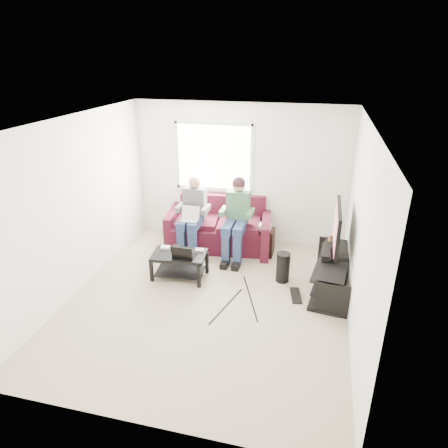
% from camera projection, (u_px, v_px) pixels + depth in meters
% --- Properties ---
extents(floor, '(4.50, 4.50, 0.00)m').
position_uv_depth(floor, '(208.00, 299.00, 5.95)').
color(floor, tan).
rests_on(floor, ground).
extents(ceiling, '(4.50, 4.50, 0.00)m').
position_uv_depth(ceiling, '(205.00, 122.00, 4.92)').
color(ceiling, white).
rests_on(ceiling, wall_back).
extents(wall_back, '(4.50, 0.00, 4.50)m').
position_uv_depth(wall_back, '(240.00, 174.00, 7.44)').
color(wall_back, white).
rests_on(wall_back, floor).
extents(wall_front, '(4.50, 0.00, 4.50)m').
position_uv_depth(wall_front, '(134.00, 317.00, 3.43)').
color(wall_front, white).
rests_on(wall_front, floor).
extents(wall_left, '(0.00, 4.50, 4.50)m').
position_uv_depth(wall_left, '(76.00, 207.00, 5.87)').
color(wall_left, white).
rests_on(wall_left, floor).
extents(wall_right, '(0.00, 4.50, 4.50)m').
position_uv_depth(wall_right, '(360.00, 234.00, 4.99)').
color(wall_right, white).
rests_on(wall_right, floor).
extents(window, '(1.48, 0.04, 1.28)m').
position_uv_depth(window, '(214.00, 157.00, 7.41)').
color(window, white).
rests_on(window, wall_back).
extents(sofa, '(2.04, 1.10, 0.91)m').
position_uv_depth(sofa, '(219.00, 229.00, 7.50)').
color(sofa, '#4D1323').
rests_on(sofa, floor).
extents(person_left, '(0.40, 0.70, 1.38)m').
position_uv_depth(person_left, '(192.00, 213.00, 7.10)').
color(person_left, navy).
rests_on(person_left, sofa).
extents(person_right, '(0.40, 0.71, 1.43)m').
position_uv_depth(person_right, '(236.00, 213.00, 6.92)').
color(person_right, navy).
rests_on(person_right, sofa).
extents(laptop_silver, '(0.36, 0.28, 0.24)m').
position_uv_depth(laptop_silver, '(189.00, 217.00, 6.95)').
color(laptop_silver, silver).
rests_on(laptop_silver, person_left).
extents(coffee_table, '(0.90, 0.61, 0.43)m').
position_uv_depth(coffee_table, '(179.00, 260.00, 6.43)').
color(coffee_table, black).
rests_on(coffee_table, floor).
extents(laptop_black, '(0.35, 0.26, 0.24)m').
position_uv_depth(laptop_black, '(184.00, 250.00, 6.24)').
color(laptop_black, black).
rests_on(laptop_black, coffee_table).
extents(controller_a, '(0.15, 0.11, 0.04)m').
position_uv_depth(controller_a, '(165.00, 247.00, 6.54)').
color(controller_a, silver).
rests_on(controller_a, coffee_table).
extents(controller_b, '(0.14, 0.10, 0.04)m').
position_uv_depth(controller_b, '(177.00, 247.00, 6.56)').
color(controller_b, black).
rests_on(controller_b, coffee_table).
extents(controller_c, '(0.15, 0.11, 0.04)m').
position_uv_depth(controller_c, '(200.00, 250.00, 6.44)').
color(controller_c, gray).
rests_on(controller_c, coffee_table).
extents(tv_stand, '(0.66, 1.58, 0.51)m').
position_uv_depth(tv_stand, '(332.00, 275.00, 6.16)').
color(tv_stand, black).
rests_on(tv_stand, floor).
extents(tv, '(0.12, 1.10, 0.81)m').
position_uv_depth(tv, '(337.00, 229.00, 5.96)').
color(tv, black).
rests_on(tv, tv_stand).
extents(soundbar, '(0.12, 0.50, 0.10)m').
position_uv_depth(soundbar, '(326.00, 252.00, 6.15)').
color(soundbar, black).
rests_on(soundbar, tv_stand).
extents(drink_cup, '(0.08, 0.08, 0.12)m').
position_uv_depth(drink_cup, '(331.00, 238.00, 6.60)').
color(drink_cup, '#976341').
rests_on(drink_cup, tv_stand).
extents(console_white, '(0.30, 0.22, 0.06)m').
position_uv_depth(console_white, '(332.00, 284.00, 5.78)').
color(console_white, silver).
rests_on(console_white, tv_stand).
extents(console_grey, '(0.34, 0.26, 0.08)m').
position_uv_depth(console_grey, '(332.00, 261.00, 6.40)').
color(console_grey, gray).
rests_on(console_grey, tv_stand).
extents(console_black, '(0.38, 0.30, 0.07)m').
position_uv_depth(console_black, '(332.00, 272.00, 6.09)').
color(console_black, black).
rests_on(console_black, tv_stand).
extents(subwoofer, '(0.22, 0.22, 0.49)m').
position_uv_depth(subwoofer, '(283.00, 267.00, 6.34)').
color(subwoofer, black).
rests_on(subwoofer, floor).
extents(keyboard_floor, '(0.22, 0.44, 0.02)m').
position_uv_depth(keyboard_floor, '(296.00, 295.00, 6.03)').
color(keyboard_floor, black).
rests_on(keyboard_floor, floor).
extents(end_table, '(0.33, 0.33, 0.59)m').
position_uv_depth(end_table, '(264.00, 241.00, 7.18)').
color(end_table, black).
rests_on(end_table, floor).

